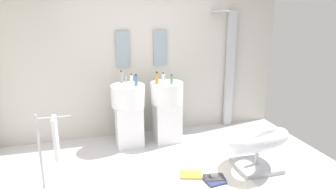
{
  "coord_description": "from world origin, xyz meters",
  "views": [
    {
      "loc": [
        -0.9,
        -3.19,
        2.04
      ],
      "look_at": [
        0.15,
        0.55,
        0.95
      ],
      "focal_mm": 32.01,
      "sensor_mm": 36.0,
      "label": 1
    }
  ],
  "objects_px": {
    "soap_bottle_white": "(131,79)",
    "lounge_chair": "(258,144)",
    "magazine_navy": "(215,181)",
    "coffee_mug": "(214,175)",
    "soap_bottle_amber": "(157,78)",
    "magazine_charcoal": "(214,178)",
    "magazine_ochre": "(191,175)",
    "soap_bottle_blue": "(136,80)",
    "pedestal_sink_right": "(167,109)",
    "soap_bottle_grey": "(121,77)",
    "pedestal_sink_left": "(129,112)",
    "soap_bottle_green": "(172,80)",
    "towel_rack": "(53,140)",
    "shower_column": "(229,67)",
    "soap_bottle_clear": "(163,77)"
  },
  "relations": [
    {
      "from": "coffee_mug",
      "to": "soap_bottle_blue",
      "type": "relative_size",
      "value": 0.58
    },
    {
      "from": "lounge_chair",
      "to": "soap_bottle_amber",
      "type": "relative_size",
      "value": 5.58
    },
    {
      "from": "magazine_navy",
      "to": "shower_column",
      "type": "bearing_deg",
      "value": 51.68
    },
    {
      "from": "shower_column",
      "to": "magazine_navy",
      "type": "distance_m",
      "value": 2.27
    },
    {
      "from": "magazine_ochre",
      "to": "soap_bottle_blue",
      "type": "relative_size",
      "value": 1.6
    },
    {
      "from": "lounge_chair",
      "to": "soap_bottle_amber",
      "type": "bearing_deg",
      "value": 133.02
    },
    {
      "from": "pedestal_sink_left",
      "to": "coffee_mug",
      "type": "distance_m",
      "value": 1.63
    },
    {
      "from": "magazine_ochre",
      "to": "coffee_mug",
      "type": "bearing_deg",
      "value": -11.53
    },
    {
      "from": "magazine_navy",
      "to": "coffee_mug",
      "type": "distance_m",
      "value": 0.09
    },
    {
      "from": "pedestal_sink_right",
      "to": "soap_bottle_grey",
      "type": "relative_size",
      "value": 5.43
    },
    {
      "from": "lounge_chair",
      "to": "magazine_ochre",
      "type": "bearing_deg",
      "value": 177.38
    },
    {
      "from": "coffee_mug",
      "to": "soap_bottle_amber",
      "type": "bearing_deg",
      "value": 108.59
    },
    {
      "from": "lounge_chair",
      "to": "coffee_mug",
      "type": "height_order",
      "value": "lounge_chair"
    },
    {
      "from": "towel_rack",
      "to": "soap_bottle_blue",
      "type": "height_order",
      "value": "soap_bottle_blue"
    },
    {
      "from": "shower_column",
      "to": "coffee_mug",
      "type": "bearing_deg",
      "value": -120.79
    },
    {
      "from": "shower_column",
      "to": "magazine_navy",
      "type": "height_order",
      "value": "shower_column"
    },
    {
      "from": "soap_bottle_grey",
      "to": "soap_bottle_blue",
      "type": "distance_m",
      "value": 0.29
    },
    {
      "from": "magazine_ochre",
      "to": "soap_bottle_clear",
      "type": "height_order",
      "value": "soap_bottle_clear"
    },
    {
      "from": "soap_bottle_green",
      "to": "soap_bottle_amber",
      "type": "relative_size",
      "value": 0.84
    },
    {
      "from": "soap_bottle_white",
      "to": "lounge_chair",
      "type": "bearing_deg",
      "value": -42.82
    },
    {
      "from": "soap_bottle_green",
      "to": "soap_bottle_amber",
      "type": "distance_m",
      "value": 0.23
    },
    {
      "from": "pedestal_sink_left",
      "to": "magazine_charcoal",
      "type": "distance_m",
      "value": 1.66
    },
    {
      "from": "pedestal_sink_left",
      "to": "lounge_chair",
      "type": "distance_m",
      "value": 1.95
    },
    {
      "from": "magazine_navy",
      "to": "soap_bottle_green",
      "type": "relative_size",
      "value": 1.44
    },
    {
      "from": "soap_bottle_grey",
      "to": "soap_bottle_white",
      "type": "xyz_separation_m",
      "value": [
        0.15,
        -0.02,
        -0.03
      ]
    },
    {
      "from": "shower_column",
      "to": "soap_bottle_amber",
      "type": "height_order",
      "value": "shower_column"
    },
    {
      "from": "pedestal_sink_left",
      "to": "soap_bottle_white",
      "type": "distance_m",
      "value": 0.51
    },
    {
      "from": "towel_rack",
      "to": "magazine_ochre",
      "type": "distance_m",
      "value": 1.73
    },
    {
      "from": "magazine_charcoal",
      "to": "soap_bottle_amber",
      "type": "distance_m",
      "value": 1.69
    },
    {
      "from": "pedestal_sink_right",
      "to": "soap_bottle_amber",
      "type": "distance_m",
      "value": 0.54
    },
    {
      "from": "magazine_charcoal",
      "to": "magazine_ochre",
      "type": "height_order",
      "value": "magazine_charcoal"
    },
    {
      "from": "soap_bottle_amber",
      "to": "magazine_navy",
      "type": "bearing_deg",
      "value": -73.4
    },
    {
      "from": "lounge_chair",
      "to": "soap_bottle_white",
      "type": "height_order",
      "value": "soap_bottle_white"
    },
    {
      "from": "pedestal_sink_right",
      "to": "soap_bottle_clear",
      "type": "distance_m",
      "value": 0.51
    },
    {
      "from": "towel_rack",
      "to": "magazine_navy",
      "type": "bearing_deg",
      "value": -11.28
    },
    {
      "from": "soap_bottle_white",
      "to": "soap_bottle_grey",
      "type": "bearing_deg",
      "value": 173.7
    },
    {
      "from": "towel_rack",
      "to": "magazine_charcoal",
      "type": "distance_m",
      "value": 1.98
    },
    {
      "from": "magazine_navy",
      "to": "magazine_ochre",
      "type": "height_order",
      "value": "magazine_navy"
    },
    {
      "from": "coffee_mug",
      "to": "soap_bottle_white",
      "type": "height_order",
      "value": "soap_bottle_white"
    },
    {
      "from": "towel_rack",
      "to": "soap_bottle_clear",
      "type": "distance_m",
      "value": 2.02
    },
    {
      "from": "pedestal_sink_right",
      "to": "soap_bottle_amber",
      "type": "height_order",
      "value": "soap_bottle_amber"
    },
    {
      "from": "pedestal_sink_right",
      "to": "soap_bottle_green",
      "type": "height_order",
      "value": "soap_bottle_green"
    },
    {
      "from": "magazine_navy",
      "to": "soap_bottle_clear",
      "type": "height_order",
      "value": "soap_bottle_clear"
    },
    {
      "from": "lounge_chair",
      "to": "soap_bottle_amber",
      "type": "height_order",
      "value": "soap_bottle_amber"
    },
    {
      "from": "pedestal_sink_left",
      "to": "soap_bottle_white",
      "type": "relative_size",
      "value": 7.62
    },
    {
      "from": "magazine_navy",
      "to": "soap_bottle_amber",
      "type": "distance_m",
      "value": 1.73
    },
    {
      "from": "towel_rack",
      "to": "soap_bottle_grey",
      "type": "relative_size",
      "value": 4.84
    },
    {
      "from": "pedestal_sink_right",
      "to": "soap_bottle_grey",
      "type": "xyz_separation_m",
      "value": [
        -0.68,
        0.15,
        0.52
      ]
    },
    {
      "from": "pedestal_sink_left",
      "to": "soap_bottle_clear",
      "type": "bearing_deg",
      "value": 14.58
    },
    {
      "from": "towel_rack",
      "to": "soap_bottle_white",
      "type": "distance_m",
      "value": 1.62
    }
  ]
}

